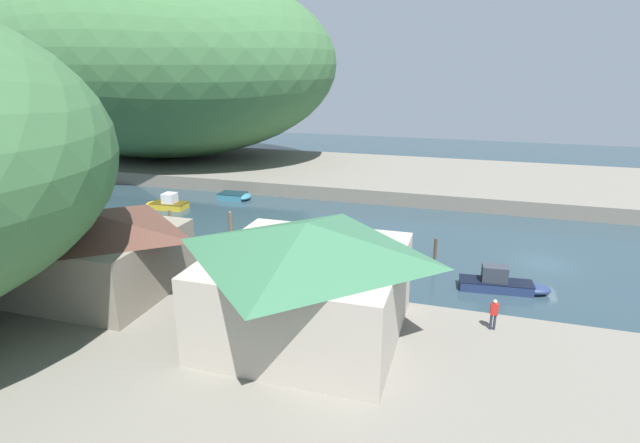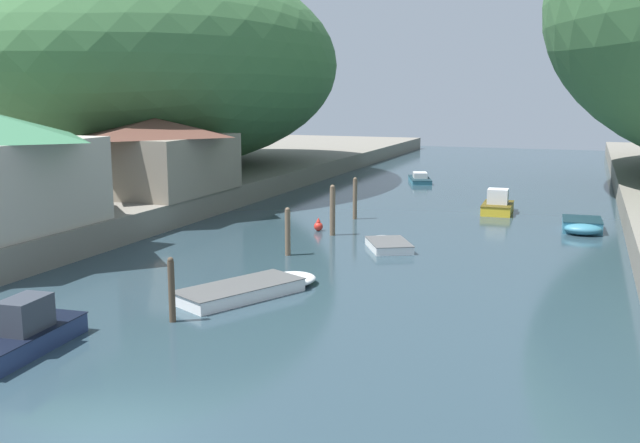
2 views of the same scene
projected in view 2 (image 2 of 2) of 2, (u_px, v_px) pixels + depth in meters
water_surface at (407, 223)px, 44.82m from camera, size 130.00×130.00×0.00m
left_bank at (96, 193)px, 52.83m from camera, size 22.00×120.00×1.55m
hillside_left at (160, 64)px, 61.50m from camera, size 29.11×40.75×17.97m
boathouse_shed at (156, 154)px, 47.10m from camera, size 8.35×10.28×4.90m
boat_red_skiff at (498, 205)px, 48.90m from camera, size 2.08×4.60×1.67m
boat_moored_right at (419, 178)px, 65.70m from camera, size 3.48×6.27×0.92m
boat_white_cruiser at (255, 287)px, 29.10m from camera, size 4.75×6.74×0.53m
boat_small_dinghy at (12, 342)px, 21.97m from camera, size 1.99×6.01×1.75m
boat_far_right_bank at (582, 226)px, 41.97m from camera, size 2.36×3.72×0.70m
boat_near_quay at (387, 244)px, 37.74m from camera, size 3.48×4.25×0.44m
mooring_post_nearest at (172, 289)px, 25.36m from camera, size 0.24×0.24×2.38m
mooring_post_middle at (288, 231)px, 35.77m from camera, size 0.28×0.28×2.45m
mooring_post_fourth at (333, 210)px, 40.75m from camera, size 0.31×0.31×2.94m
mooring_post_farthest at (355, 198)px, 46.00m from camera, size 0.27×0.27×2.73m
channel_buoy_near at (318, 226)px, 42.27m from camera, size 0.53×0.53×0.80m
person_by_boathouse at (12, 213)px, 33.37m from camera, size 0.25×0.40×1.69m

